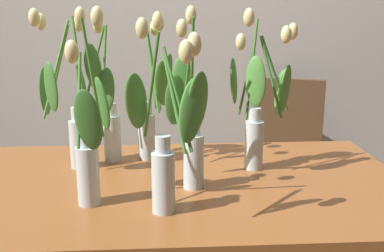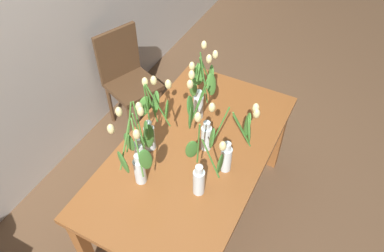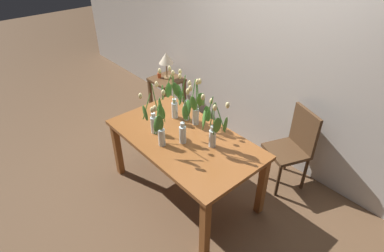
% 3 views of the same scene
% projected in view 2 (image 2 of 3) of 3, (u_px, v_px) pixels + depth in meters
% --- Properties ---
extents(ground_plane, '(18.00, 18.00, 0.00)m').
position_uv_depth(ground_plane, '(193.00, 211.00, 2.92)').
color(ground_plane, brown).
extents(room_wall_rear, '(9.00, 0.10, 2.70)m').
position_uv_depth(room_wall_rear, '(11.00, 15.00, 2.37)').
color(room_wall_rear, beige).
rests_on(room_wall_rear, ground).
extents(dining_table, '(1.60, 0.90, 0.74)m').
position_uv_depth(dining_table, '(193.00, 159.00, 2.45)').
color(dining_table, brown).
rests_on(dining_table, ground).
extents(tulip_vase_0, '(0.26, 0.23, 0.58)m').
position_uv_depth(tulip_vase_0, '(201.00, 91.00, 2.44)').
color(tulip_vase_0, silver).
rests_on(tulip_vase_0, dining_table).
extents(tulip_vase_1, '(0.15, 0.25, 0.57)m').
position_uv_depth(tulip_vase_1, '(152.00, 123.00, 2.26)').
color(tulip_vase_1, silver).
rests_on(tulip_vase_1, dining_table).
extents(tulip_vase_2, '(0.13, 0.15, 0.59)m').
position_uv_depth(tulip_vase_2, '(201.00, 127.00, 2.27)').
color(tulip_vase_2, silver).
rests_on(tulip_vase_2, dining_table).
extents(tulip_vase_3, '(0.12, 0.25, 0.58)m').
position_uv_depth(tulip_vase_3, '(201.00, 172.00, 2.04)').
color(tulip_vase_3, silver).
rests_on(tulip_vase_3, dining_table).
extents(tulip_vase_4, '(0.16, 0.14, 0.55)m').
position_uv_depth(tulip_vase_4, '(139.00, 147.00, 2.17)').
color(tulip_vase_4, silver).
rests_on(tulip_vase_4, dining_table).
extents(tulip_vase_5, '(0.25, 0.25, 0.55)m').
position_uv_depth(tulip_vase_5, '(231.00, 146.00, 2.14)').
color(tulip_vase_5, silver).
rests_on(tulip_vase_5, dining_table).
extents(tulip_vase_6, '(0.25, 0.19, 0.58)m').
position_uv_depth(tulip_vase_6, '(138.00, 160.00, 2.05)').
color(tulip_vase_6, silver).
rests_on(tulip_vase_6, dining_table).
extents(dining_chair, '(0.52, 0.52, 0.93)m').
position_uv_depth(dining_chair, '(127.00, 75.00, 3.27)').
color(dining_chair, '#4C331E').
rests_on(dining_chair, ground).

